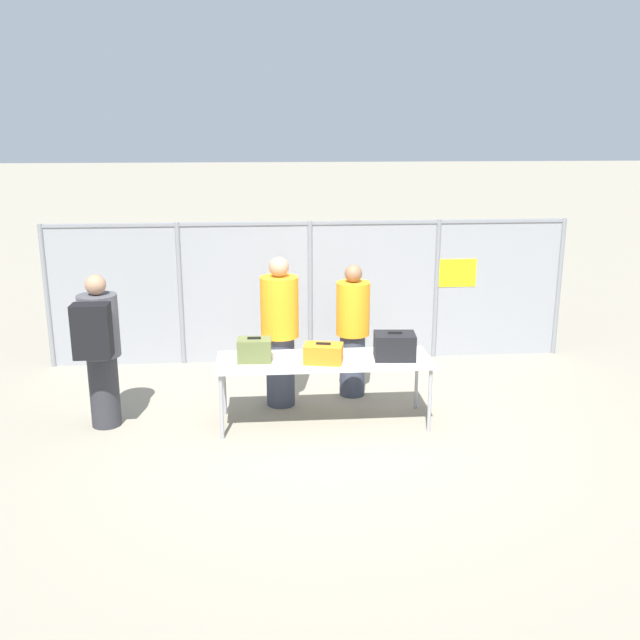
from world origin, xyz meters
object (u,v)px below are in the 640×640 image
Objects in this scene: traveler_hooded at (99,346)px; security_worker_far at (353,329)px; security_worker_near at (280,330)px; suitcase_black at (395,346)px; suitcase_olive at (254,350)px; utility_trailer at (422,296)px; suitcase_orange at (323,354)px; inspection_table at (324,363)px.

security_worker_far is at bearing 29.20° from traveler_hooded.
security_worker_near is at bearing -7.28° from security_worker_far.
suitcase_black is at bearing 88.92° from security_worker_far.
suitcase_olive is 0.21× the size of security_worker_near.
suitcase_black is 4.73m from utility_trailer.
security_worker_far is at bearing 65.02° from suitcase_orange.
security_worker_far is (0.45, 0.96, -0.00)m from suitcase_orange.
suitcase_orange is at bearing -174.82° from suitcase_black.
security_worker_near is 1.09× the size of security_worker_far.
security_worker_near is at bearing 63.32° from suitcase_olive.
suitcase_orange is 0.27× the size of traveler_hooded.
suitcase_black reaches higher than suitcase_orange.
suitcase_black is at bearing -2.44° from inspection_table.
security_worker_near is 0.94m from security_worker_far.
suitcase_orange is 0.81m from suitcase_black.
suitcase_olive reaches higher than utility_trailer.
inspection_table is 5.03× the size of suitcase_black.
suitcase_olive is 5.35m from utility_trailer.
traveler_hooded is 2.99m from security_worker_far.
utility_trailer is at bearing 64.86° from suitcase_orange.
suitcase_black is 0.13× the size of utility_trailer.
security_worker_near is 0.48× the size of utility_trailer.
suitcase_orange is at bearing -99.30° from inspection_table.
traveler_hooded is at bearing -7.91° from security_worker_far.
inspection_table is 1.32× the size of security_worker_near.
suitcase_black is 0.26× the size of security_worker_near.
security_worker_near is (0.30, 0.59, 0.05)m from suitcase_olive.
utility_trailer is at bearing -138.09° from security_worker_far.
suitcase_olive reaches higher than inspection_table.
suitcase_black is at bearing 12.19° from traveler_hooded.
suitcase_orange is (0.75, -0.11, -0.02)m from suitcase_olive.
suitcase_orange reaches higher than utility_trailer.
security_worker_far is (-0.36, 0.89, -0.05)m from suitcase_black.
security_worker_far is at bearing -177.76° from security_worker_near.
inspection_table is 6.29× the size of suitcase_olive.
suitcase_black is 0.96m from security_worker_far.
suitcase_black is at bearing -1.51° from suitcase_olive.
suitcase_orange is 2.45m from traveler_hooded.
inspection_table is at bearing -0.56° from suitcase_olive.
suitcase_black is 1.41m from security_worker_near.
suitcase_olive is 0.80× the size of suitcase_black.
suitcase_olive is 0.67m from security_worker_near.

